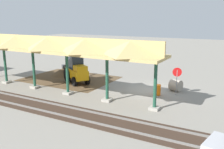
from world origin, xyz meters
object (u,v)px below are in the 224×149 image
at_px(stop_sign, 177,75).
at_px(concrete_pipe, 176,85).
at_px(backhoe, 76,70).
at_px(traffic_barrel, 157,90).

xyz_separation_m(stop_sign, concrete_pipe, (0.36, -1.23, -1.20)).
bearing_deg(stop_sign, backhoe, 3.27).
bearing_deg(backhoe, traffic_barrel, 179.19).
xyz_separation_m(backhoe, concrete_pipe, (-9.66, -1.80, -0.74)).
xyz_separation_m(concrete_pipe, traffic_barrel, (1.05, 1.92, -0.07)).
height_order(stop_sign, backhoe, backhoe).
distance_m(stop_sign, backhoe, 10.04).
xyz_separation_m(stop_sign, backhoe, (10.02, 0.57, -0.46)).
distance_m(backhoe, concrete_pipe, 9.85).
xyz_separation_m(backhoe, traffic_barrel, (-8.60, 0.12, -0.81)).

